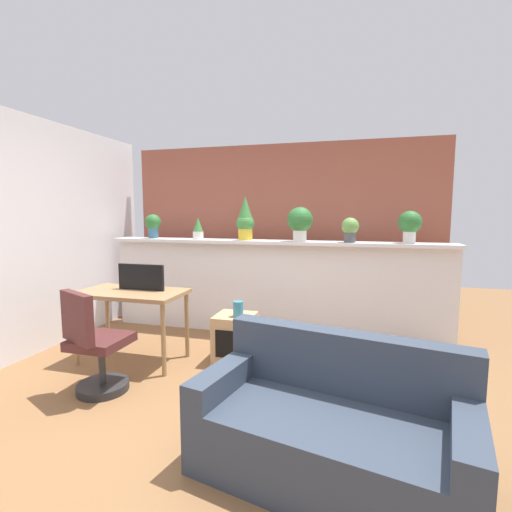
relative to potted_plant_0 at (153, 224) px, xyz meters
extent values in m
plane|color=brown|center=(1.66, -1.98, -1.40)|extent=(12.00, 12.00, 0.00)
cube|color=silver|center=(1.66, 0.02, -0.81)|extent=(4.32, 0.16, 1.17)
cube|color=silver|center=(1.66, -0.02, -0.21)|extent=(4.32, 0.33, 0.04)
cube|color=#9E5442|center=(1.66, 0.62, -0.15)|extent=(4.32, 0.10, 2.50)
cube|color=silver|center=(-0.75, -1.58, -0.10)|extent=(0.12, 4.40, 2.60)
cylinder|color=#386B84|center=(0.00, 0.00, -0.12)|extent=(0.13, 0.13, 0.14)
sphere|color=#2D7033|center=(0.00, 0.00, 0.03)|extent=(0.22, 0.22, 0.22)
cylinder|color=silver|center=(0.68, -0.04, -0.14)|extent=(0.14, 0.14, 0.10)
cone|color=#3D843D|center=(0.68, -0.04, 0.01)|extent=(0.13, 0.13, 0.19)
cylinder|color=gold|center=(1.32, 0.00, -0.12)|extent=(0.18, 0.18, 0.14)
sphere|color=#3D843D|center=(1.32, 0.00, 0.02)|extent=(0.23, 0.23, 0.23)
cone|color=#3D843D|center=(1.32, 0.00, 0.22)|extent=(0.20, 0.20, 0.30)
cylinder|color=silver|center=(2.03, -0.04, -0.12)|extent=(0.16, 0.16, 0.15)
sphere|color=#2D7033|center=(2.03, -0.04, 0.07)|extent=(0.31, 0.31, 0.31)
cylinder|color=#4C4C51|center=(2.62, -0.05, -0.13)|extent=(0.13, 0.13, 0.12)
sphere|color=#669E4C|center=(2.62, -0.05, 0.00)|extent=(0.20, 0.20, 0.20)
cylinder|color=silver|center=(3.27, 0.01, -0.12)|extent=(0.14, 0.14, 0.14)
sphere|color=#2D7033|center=(3.27, 0.01, 0.05)|extent=(0.26, 0.26, 0.26)
cylinder|color=#99754C|center=(-0.04, -1.48, -1.05)|extent=(0.04, 0.04, 0.71)
cylinder|color=#99754C|center=(0.96, -1.48, -1.05)|extent=(0.04, 0.04, 0.71)
cylinder|color=#99754C|center=(-0.04, -0.98, -1.05)|extent=(0.04, 0.04, 0.71)
cylinder|color=#99754C|center=(0.96, -0.98, -1.05)|extent=(0.04, 0.04, 0.71)
cube|color=#99754C|center=(0.46, -1.23, -0.67)|extent=(1.10, 0.60, 0.04)
cube|color=black|center=(0.53, -1.15, -0.52)|extent=(0.52, 0.04, 0.27)
cylinder|color=#262628|center=(0.59, -1.89, -1.37)|extent=(0.44, 0.44, 0.07)
cylinder|color=#333333|center=(0.59, -1.89, -1.16)|extent=(0.06, 0.06, 0.34)
cube|color=#4C2323|center=(0.59, -1.89, -0.95)|extent=(0.44, 0.44, 0.08)
cube|color=#4C2323|center=(0.51, -2.06, -0.70)|extent=(0.43, 0.25, 0.42)
cube|color=tan|center=(1.50, -0.95, -1.15)|extent=(0.40, 0.40, 0.50)
cube|color=black|center=(1.50, -1.14, -1.15)|extent=(0.28, 0.04, 0.28)
cylinder|color=teal|center=(1.55, -1.00, -0.82)|extent=(0.11, 0.11, 0.16)
cube|color=#333D4C|center=(2.58, -2.46, -1.20)|extent=(1.69, 1.08, 0.40)
cube|color=#333D4C|center=(2.64, -2.17, -0.80)|extent=(1.56, 0.49, 0.40)
cube|color=#333D4C|center=(1.89, -2.31, -0.92)|extent=(0.32, 0.78, 0.16)
cube|color=#333D4C|center=(3.26, -2.61, -0.92)|extent=(0.32, 0.78, 0.16)
camera|label=1|loc=(2.71, -4.51, 0.15)|focal=25.93mm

